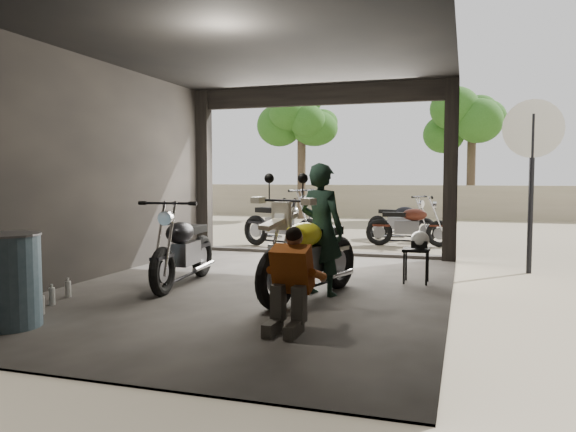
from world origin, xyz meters
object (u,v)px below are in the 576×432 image
Objects in this scene: left_bike at (184,243)px; stool at (416,254)px; mechanic at (289,283)px; rider at (321,230)px; outside_bike_a at (282,219)px; outside_bike_b at (409,221)px; main_bike at (310,247)px; outside_bike_c at (401,218)px; oil_drum at (9,282)px; helmet at (420,240)px; sign_post at (532,155)px.

left_bike reaches higher than stool.
left_bike is 1.80× the size of mechanic.
outside_bike_a is at bearing -45.87° from rider.
outside_bike_b is 4.37m from stool.
outside_bike_b is at bearing 96.73° from stool.
outside_bike_c is at bearing 103.77° from main_bike.
outside_bike_a is at bearing 156.71° from outside_bike_c.
helmet is at bearing 44.33° from oil_drum.
sign_post is at bearing -147.88° from outside_bike_b.
outside_bike_a is at bearing 128.89° from helmet.
outside_bike_b is at bearing 68.50° from oil_drum.
left_bike is 6.49× the size of helmet.
rider is 0.62× the size of sign_post.
oil_drum is (-2.46, -2.23, -0.17)m from main_bike.
sign_post reaches higher than outside_bike_c.
outside_bike_a is (-1.87, 4.55, -0.01)m from main_bike.
rider is at bearing 95.10° from mechanic.
sign_post is (5.23, 5.01, 1.37)m from oil_drum.
left_bike reaches higher than helmet.
oil_drum is 0.35× the size of sign_post.
sign_post reaches higher than left_bike.
sign_post is (2.67, 2.59, 1.00)m from rider.
main_bike is 1.09× the size of left_bike.
oil_drum is 7.37m from sign_post.
outside_bike_c is 5.83× the size of helmet.
outside_bike_c reaches higher than oil_drum.
outside_bike_a reaches higher than mechanic.
helmet is (3.09, -3.20, 0.00)m from outside_bike_a.
oil_drum is (-2.67, -0.70, -0.02)m from mechanic.
oil_drum is (-3.63, -3.57, 0.04)m from stool.
outside_bike_c is (0.37, 6.73, -0.10)m from main_bike.
main_bike reaches higher than helmet.
left_bike is 3.22m from stool.
left_bike is 1.05× the size of rider.
main_bike is at bearing 42.18° from oil_drum.
mechanic is at bearing -114.34° from helmet.
stool is at bearing 65.90° from main_bike.
outside_bike_a is 1.15× the size of outside_bike_b.
outside_bike_a is 1.11× the size of rider.
oil_drum is (-0.59, -6.78, -0.16)m from outside_bike_a.
stool is (0.80, -5.39, -0.10)m from outside_bike_c.
rider is 6.17× the size of helmet.
helmet is (1.01, 2.88, 0.14)m from mechanic.
main_bike is 4.92m from outside_bike_a.
stool is 0.54× the size of oil_drum.
outside_bike_a reaches higher than outside_bike_b.
stool is (3.04, -3.21, -0.20)m from outside_bike_a.
sign_post is (2.56, 4.30, 1.35)m from mechanic.
sign_post reaches higher than oil_drum.
left_bike is 0.65× the size of sign_post.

